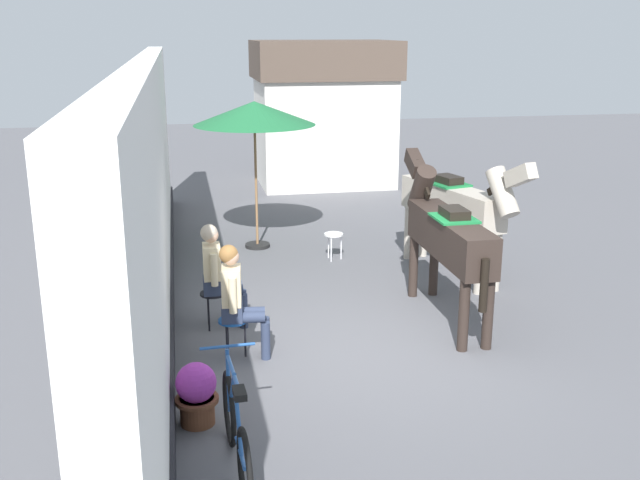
# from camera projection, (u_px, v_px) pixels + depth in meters

# --- Properties ---
(ground_plane) EXTENTS (40.00, 40.00, 0.00)m
(ground_plane) POSITION_uv_depth(u_px,v_px,m) (323.00, 271.00, 11.89)
(ground_plane) COLOR #56565B
(pub_facade_wall) EXTENTS (0.34, 14.00, 3.40)m
(pub_facade_wall) POSITION_uv_depth(u_px,v_px,m) (154.00, 206.00, 9.59)
(pub_facade_wall) COLOR white
(pub_facade_wall) RESTS_ON ground_plane
(distant_cottage) EXTENTS (3.40, 2.60, 3.50)m
(distant_cottage) POSITION_uv_depth(u_px,v_px,m) (324.00, 111.00, 18.25)
(distant_cottage) COLOR silver
(distant_cottage) RESTS_ON ground_plane
(seated_visitor_near) EXTENTS (0.61, 0.49, 1.39)m
(seated_visitor_near) POSITION_uv_depth(u_px,v_px,m) (237.00, 295.00, 8.57)
(seated_visitor_near) COLOR #194C99
(seated_visitor_near) RESTS_ON ground_plane
(seated_visitor_far) EXTENTS (0.61, 0.49, 1.39)m
(seated_visitor_far) POSITION_uv_depth(u_px,v_px,m) (217.00, 270.00, 9.46)
(seated_visitor_far) COLOR black
(seated_visitor_far) RESTS_ON ground_plane
(saddled_horse_near) EXTENTS (0.50, 3.00, 2.06)m
(saddled_horse_near) POSITION_uv_depth(u_px,v_px,m) (447.00, 234.00, 9.71)
(saddled_horse_near) COLOR #2D231E
(saddled_horse_near) RESTS_ON ground_plane
(saddled_horse_far) EXTENTS (1.03, 2.93, 2.06)m
(saddled_horse_far) POSITION_uv_depth(u_px,v_px,m) (456.00, 204.00, 11.37)
(saddled_horse_far) COLOR #B2A899
(saddled_horse_far) RESTS_ON ground_plane
(flower_planter_near) EXTENTS (0.43, 0.43, 0.64)m
(flower_planter_near) POSITION_uv_depth(u_px,v_px,m) (197.00, 393.00, 7.21)
(flower_planter_near) COLOR brown
(flower_planter_near) RESTS_ON ground_plane
(leaning_bicycle) EXTENTS (0.50, 1.76, 1.02)m
(leaning_bicycle) POSITION_uv_depth(u_px,v_px,m) (236.00, 433.00, 6.37)
(leaning_bicycle) COLOR black
(leaning_bicycle) RESTS_ON ground_plane
(cafe_parasol) EXTENTS (2.10, 2.10, 2.58)m
(cafe_parasol) POSITION_uv_depth(u_px,v_px,m) (254.00, 114.00, 12.58)
(cafe_parasol) COLOR black
(cafe_parasol) RESTS_ON ground_plane
(spare_stool_white) EXTENTS (0.32, 0.32, 0.46)m
(spare_stool_white) POSITION_uv_depth(u_px,v_px,m) (334.00, 237.00, 12.39)
(spare_stool_white) COLOR white
(spare_stool_white) RESTS_ON ground_plane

